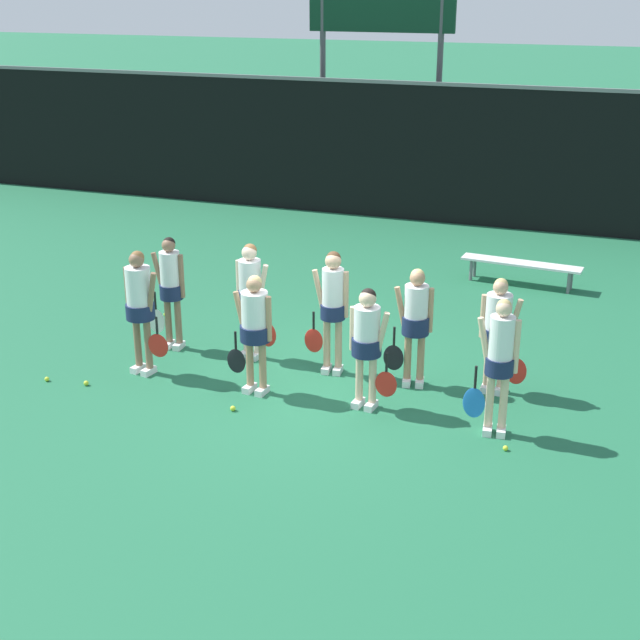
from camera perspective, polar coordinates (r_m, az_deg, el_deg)
name	(u,v)px	position (r m, az deg, el deg)	size (l,w,h in m)	color
ground_plane	(318,384)	(12.41, -0.10, -4.10)	(140.00, 140.00, 0.00)	#216642
fence_windscreen	(459,155)	(20.47, 8.90, 10.42)	(60.00, 0.08, 3.14)	black
scoreboard	(381,22)	(22.02, 3.92, 18.47)	(3.53, 0.15, 5.53)	#515156
bench_courtside	(521,265)	(16.68, 12.75, 3.45)	(2.20, 0.54, 0.43)	silver
player_0	(140,301)	(12.61, -11.45, 1.18)	(0.69, 0.41, 1.80)	#8C664C
player_1	(255,324)	(11.82, -4.20, -0.27)	(0.68, 0.41, 1.66)	tan
player_2	(367,338)	(11.38, 3.04, -1.17)	(0.67, 0.39, 1.64)	beige
player_3	(499,357)	(10.90, 11.41, -2.33)	(0.62, 0.35, 1.75)	beige
player_4	(170,284)	(13.44, -9.55, 2.28)	(0.63, 0.35, 1.73)	#8C664C
player_5	(251,291)	(12.93, -4.46, 1.85)	(0.64, 0.37, 1.74)	beige
player_6	(332,302)	(12.38, 0.80, 1.19)	(0.63, 0.35, 1.79)	tan
player_7	(415,318)	(12.08, 6.12, 0.13)	(0.65, 0.37, 1.67)	tan
player_8	(498,326)	(12.05, 11.34, -0.39)	(0.67, 0.40, 1.61)	tan
tennis_ball_0	(86,383)	(12.76, -14.74, -3.93)	(0.07, 0.07, 0.07)	#CCE033
tennis_ball_1	(166,314)	(15.05, -9.85, 0.35)	(0.07, 0.07, 0.07)	#CCE033
tennis_ball_2	(233,408)	(11.70, -5.60, -5.65)	(0.07, 0.07, 0.07)	#CCE033
tennis_ball_3	(506,448)	(10.95, 11.79, -8.03)	(0.06, 0.06, 0.06)	#CCE033
tennis_ball_5	(508,362)	(13.29, 11.95, -2.65)	(0.07, 0.07, 0.07)	#CCE033
tennis_ball_6	(47,379)	(13.04, -17.08, -3.63)	(0.07, 0.07, 0.07)	#CCE033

